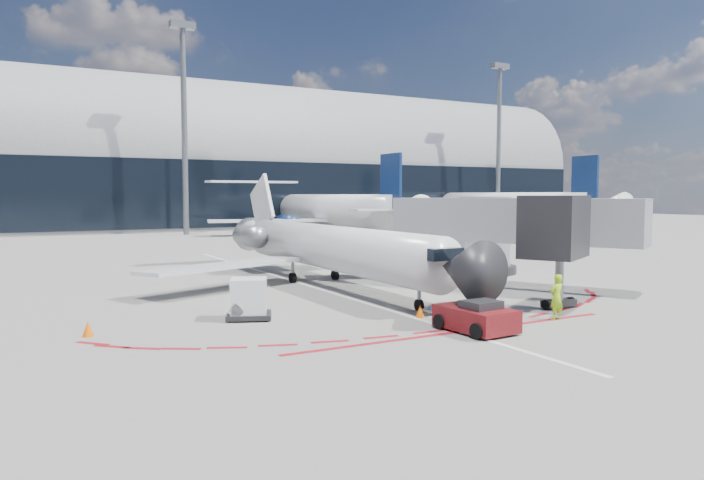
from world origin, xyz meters
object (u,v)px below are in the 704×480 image
regional_jet (323,246)px  pushback_tug (476,317)px  ramp_worker (557,297)px  uld_container (249,299)px

regional_jet → pushback_tug: regional_jet is taller
ramp_worker → uld_container: 12.17m
regional_jet → uld_container: (-6.94, -7.43, -1.31)m
pushback_tug → ramp_worker: size_ratio=2.51×
pushback_tug → uld_container: bearing=132.8°
uld_container → regional_jet: bearing=69.0°
regional_jet → pushback_tug: (-0.50, -13.52, -1.60)m
pushback_tug → regional_jet: bearing=84.0°
regional_jet → uld_container: 10.26m
ramp_worker → regional_jet: bearing=-77.7°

